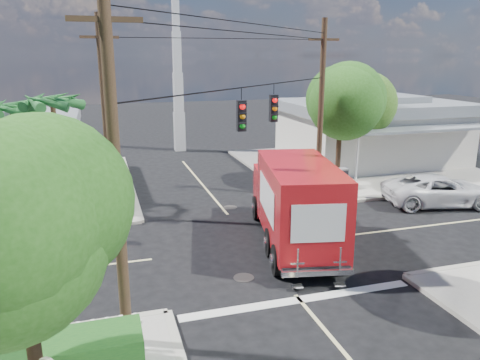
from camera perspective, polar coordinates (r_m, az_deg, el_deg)
name	(u,v)px	position (r m, az deg, el deg)	size (l,w,h in m)	color
ground	(255,247)	(18.50, 1.81, -8.14)	(120.00, 120.00, 0.00)	black
sidewalk_ne	(357,166)	(32.38, 14.02, 1.67)	(14.12, 14.12, 0.14)	#9D988E
sidewalk_nw	(1,193)	(28.45, -27.17, -1.37)	(14.12, 14.12, 0.14)	#9D988E
road_markings	(268,262)	(17.23, 3.40, -9.95)	(32.00, 32.00, 0.01)	beige
building_ne	(371,129)	(33.71, 15.70, 5.97)	(11.80, 10.20, 4.50)	silver
radio_tower	(178,77)	(36.65, -7.60, 12.29)	(0.80, 0.80, 17.00)	silver
tree_sw_front	(18,226)	(9.18, -25.42, -5.09)	(3.88, 3.78, 6.03)	#422D1C
tree_ne_front	(342,103)	(26.28, 12.29, 9.17)	(4.21, 4.14, 6.66)	#422D1C
tree_ne_back	(362,108)	(29.53, 14.62, 8.50)	(3.77, 3.66, 5.82)	#422D1C
palm_nw_front	(53,104)	(23.81, -21.88, 8.56)	(3.01, 3.08, 5.59)	#422D1C
palm_nw_back	(12,110)	(25.57, -26.03, 7.65)	(3.01, 3.08, 5.19)	#422D1C
utility_poles	(204,124)	(18.33, -4.41, 6.81)	(12.00, 10.68, 9.00)	#473321
picket_fence	(12,350)	(12.61, -26.04, -18.12)	(5.94, 0.06, 1.00)	silver
vending_boxes	(331,179)	(26.17, 11.02, 0.13)	(1.90, 0.50, 1.10)	#A20813
delivery_truck	(295,202)	(18.36, 6.73, -2.66)	(3.89, 8.18, 3.41)	black
parked_car	(439,190)	(25.31, 23.14, -1.15)	(2.52, 5.46, 1.52)	silver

